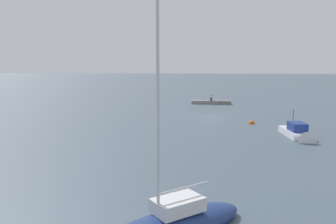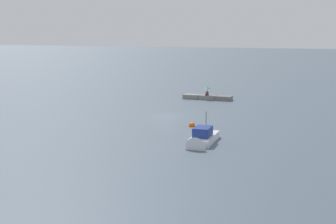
{
  "view_description": "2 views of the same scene",
  "coord_description": "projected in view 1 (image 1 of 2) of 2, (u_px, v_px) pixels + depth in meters",
  "views": [
    {
      "loc": [
        -0.41,
        48.11,
        7.35
      ],
      "look_at": [
        4.9,
        9.04,
        1.85
      ],
      "focal_mm": 35.99,
      "sensor_mm": 36.0,
      "label": 1
    },
    {
      "loc": [
        -23.47,
        56.13,
        10.16
      ],
      "look_at": [
        -5.66,
        12.94,
        2.74
      ],
      "focal_mm": 54.67,
      "sensor_mm": 36.0,
      "label": 2
    }
  ],
  "objects": [
    {
      "name": "mooring_buoy_mid",
      "position": [
        252.0,
        123.0,
        42.44
      ],
      "size": [
        0.69,
        0.69,
        0.69
      ],
      "color": "#EA5914",
      "rests_on": "ground_plane"
    },
    {
      "name": "motorboat_white_near",
      "position": [
        298.0,
        134.0,
        34.2
      ],
      "size": [
        2.48,
        6.27,
        3.43
      ],
      "rotation": [
        0.0,
        0.0,
        0.1
      ],
      "color": "silver",
      "rests_on": "ground_plane"
    },
    {
      "name": "ground_plane",
      "position": [
        210.0,
        117.0,
        48.29
      ],
      "size": [
        500.0,
        500.0,
        0.0
      ],
      "primitive_type": "plane",
      "color": "#475666"
    },
    {
      "name": "person_seated_maroon_left",
      "position": [
        211.0,
        99.0,
        64.03
      ],
      "size": [
        0.4,
        0.61,
        0.73
      ],
      "rotation": [
        0.0,
        0.0,
        -0.02
      ],
      "color": "#1E2333",
      "rests_on": "seawall_pier"
    },
    {
      "name": "seawall_pier",
      "position": [
        211.0,
        102.0,
        64.25
      ],
      "size": [
        7.45,
        1.58,
        0.66
      ],
      "color": "slate",
      "rests_on": "ground_plane"
    },
    {
      "name": "umbrella_open_green",
      "position": [
        211.0,
        95.0,
        63.99
      ],
      "size": [
        1.16,
        1.16,
        1.26
      ],
      "color": "black",
      "rests_on": "seawall_pier"
    }
  ]
}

